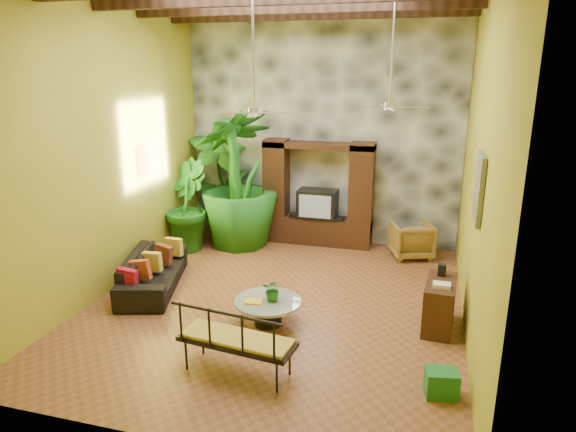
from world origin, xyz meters
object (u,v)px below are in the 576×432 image
(wicker_armchair, at_px, (411,240))
(coffee_table, at_px, (268,309))
(tall_plant_a, at_px, (220,181))
(side_console, at_px, (439,305))
(green_bin, at_px, (442,383))
(entertainment_center, at_px, (318,201))
(ceiling_fan_front, at_px, (254,97))
(iron_bench, at_px, (235,338))
(sofa, at_px, (153,271))
(tall_plant_c, at_px, (238,179))
(ceiling_fan_back, at_px, (390,93))
(tall_plant_b, at_px, (186,205))

(wicker_armchair, distance_m, coffee_table, 4.10)
(tall_plant_a, xyz_separation_m, side_console, (4.92, -3.31, -0.92))
(green_bin, bearing_deg, wicker_armchair, 97.04)
(entertainment_center, height_order, side_console, entertainment_center)
(entertainment_center, relative_size, ceiling_fan_front, 1.29)
(iron_bench, bearing_deg, ceiling_fan_front, 106.82)
(sofa, bearing_deg, tall_plant_c, -30.77)
(side_console, bearing_deg, ceiling_fan_front, -170.48)
(tall_plant_c, height_order, side_console, tall_plant_c)
(ceiling_fan_front, relative_size, side_console, 1.98)
(ceiling_fan_back, relative_size, sofa, 0.86)
(wicker_armchair, bearing_deg, coffee_table, 41.18)
(tall_plant_a, relative_size, side_console, 2.75)
(entertainment_center, distance_m, iron_bench, 5.33)
(entertainment_center, relative_size, ceiling_fan_back, 1.29)
(wicker_armchair, bearing_deg, tall_plant_a, -24.20)
(wicker_armchair, xyz_separation_m, tall_plant_b, (-4.72, -0.78, 0.60))
(ceiling_fan_back, xyz_separation_m, side_console, (1.02, -1.36, -3.03))
(tall_plant_c, xyz_separation_m, coffee_table, (1.73, -3.32, -1.24))
(ceiling_fan_back, distance_m, wicker_armchair, 3.47)
(ceiling_fan_front, xyz_separation_m, tall_plant_a, (-2.10, 3.55, -2.11))
(sofa, bearing_deg, coffee_table, -123.54)
(ceiling_fan_front, relative_size, sofa, 0.86)
(sofa, distance_m, wicker_armchair, 5.21)
(tall_plant_b, bearing_deg, sofa, -80.40)
(wicker_armchair, relative_size, tall_plant_b, 0.42)
(entertainment_center, height_order, tall_plant_a, tall_plant_a)
(tall_plant_a, xyz_separation_m, green_bin, (4.95, -5.05, -1.13))
(tall_plant_a, distance_m, side_console, 6.00)
(sofa, height_order, tall_plant_b, tall_plant_b)
(wicker_armchair, bearing_deg, iron_bench, 48.62)
(ceiling_fan_front, height_order, tall_plant_b, ceiling_fan_front)
(ceiling_fan_back, height_order, iron_bench, ceiling_fan_back)
(ceiling_fan_front, relative_size, coffee_table, 1.81)
(ceiling_fan_front, bearing_deg, tall_plant_a, 120.61)
(coffee_table, bearing_deg, sofa, 162.80)
(sofa, bearing_deg, wicker_armchair, -73.22)
(tall_plant_a, bearing_deg, ceiling_fan_front, -59.39)
(sofa, height_order, green_bin, sofa)
(tall_plant_b, height_order, coffee_table, tall_plant_b)
(tall_plant_c, distance_m, coffee_table, 3.94)
(tall_plant_c, relative_size, coffee_table, 2.93)
(coffee_table, distance_m, green_bin, 2.80)
(tall_plant_c, xyz_separation_m, iron_bench, (1.74, -4.73, -0.96))
(iron_bench, height_order, side_console, iron_bench)
(ceiling_fan_front, xyz_separation_m, ceiling_fan_back, (1.80, 1.60, 0.00))
(sofa, height_order, tall_plant_a, tall_plant_a)
(wicker_armchair, bearing_deg, tall_plant_b, -10.56)
(sofa, bearing_deg, ceiling_fan_back, -88.94)
(entertainment_center, distance_m, ceiling_fan_front, 4.30)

